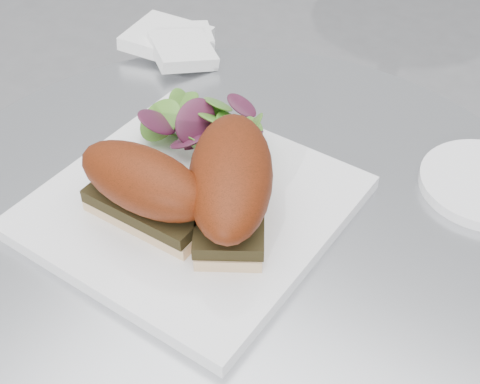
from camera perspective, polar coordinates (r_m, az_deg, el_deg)
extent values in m
cylinder|color=#B4B8BC|center=(0.68, -0.58, -3.58)|extent=(0.70, 0.70, 0.02)
cube|color=white|center=(0.68, -4.14, -1.15)|extent=(0.30, 0.30, 0.02)
cube|color=tan|center=(0.66, -7.87, -1.91)|extent=(0.13, 0.05, 0.01)
cube|color=black|center=(0.65, -7.98, -1.06)|extent=(0.12, 0.06, 0.01)
ellipsoid|color=#631E09|center=(0.63, -8.25, 1.00)|extent=(0.15, 0.07, 0.06)
cube|color=tan|center=(0.66, -0.75, -1.44)|extent=(0.13, 0.16, 0.01)
cube|color=black|center=(0.65, -0.76, -0.58)|extent=(0.13, 0.16, 0.01)
ellipsoid|color=#631E09|center=(0.63, -0.79, 1.49)|extent=(0.16, 0.19, 0.06)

